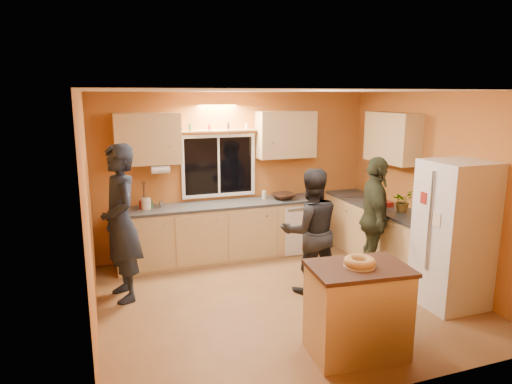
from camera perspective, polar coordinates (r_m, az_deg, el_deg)
name	(u,v)px	position (r m, az deg, el deg)	size (l,w,h in m)	color
ground	(283,299)	(5.99, 3.44, -13.21)	(4.50, 4.50, 0.00)	brown
room_shell	(281,169)	(5.92, 3.15, 2.92)	(4.54, 4.04, 2.61)	#C06F31
back_counter	(243,229)	(7.33, -1.63, -4.64)	(4.23, 0.62, 0.90)	tan
right_counter	(391,238)	(7.16, 16.47, -5.56)	(0.62, 1.84, 0.90)	tan
refrigerator	(454,234)	(6.04, 23.49, -4.89)	(0.72, 0.70, 1.80)	silver
island	(357,310)	(4.78, 12.53, -14.16)	(1.02, 0.75, 0.93)	tan
bundt_pastry	(360,262)	(4.58, 12.82, -8.51)	(0.31, 0.31, 0.09)	#B27D49
person_left	(121,223)	(5.93, -16.56, -3.76)	(0.72, 0.47, 1.98)	black
person_center	(311,231)	(5.98, 6.85, -4.88)	(0.80, 0.62, 1.65)	black
person_right	(375,219)	(6.55, 14.61, -3.27)	(1.02, 0.42, 1.74)	#2D3321
mixing_bowl	(284,196)	(7.40, 3.50, -0.53)	(0.37, 0.37, 0.09)	black
utensil_crock	(146,204)	(6.91, -13.58, -1.43)	(0.14, 0.14, 0.17)	beige
potted_plant	(403,201)	(6.89, 17.84, -1.07)	(0.29, 0.25, 0.32)	gray
red_box	(387,204)	(7.16, 16.03, -1.50)	(0.16, 0.12, 0.07)	maroon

